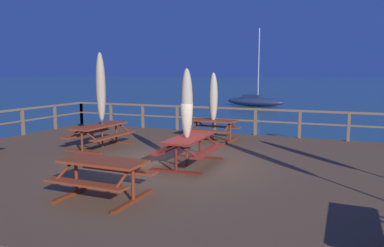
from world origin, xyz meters
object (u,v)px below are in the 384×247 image
at_px(patio_umbrella_tall_mid_left, 213,97).
at_px(picnic_table_front_right, 213,126).
at_px(picnic_table_mid_right, 100,131).
at_px(picnic_table_mid_left, 103,171).
at_px(patio_umbrella_short_front, 101,88).
at_px(picnic_table_mid_centre, 189,145).
at_px(patio_umbrella_short_back, 187,104).
at_px(sailboat_distant, 255,101).

bearing_deg(patio_umbrella_tall_mid_left, picnic_table_front_right, -71.38).
bearing_deg(patio_umbrella_tall_mid_left, picnic_table_mid_right, -137.84).
distance_m(picnic_table_mid_left, patio_umbrella_short_front, 5.42).
bearing_deg(patio_umbrella_short_front, picnic_table_front_right, 41.76).
height_order(picnic_table_front_right, patio_umbrella_short_front, patio_umbrella_short_front).
relative_size(picnic_table_mid_centre, patio_umbrella_tall_mid_left, 0.84).
height_order(picnic_table_mid_centre, patio_umbrella_short_front, patio_umbrella_short_front).
xyz_separation_m(picnic_table_mid_left, patio_umbrella_short_back, (0.50, 3.01, 1.10)).
bearing_deg(picnic_table_mid_left, picnic_table_front_right, 90.90).
xyz_separation_m(picnic_table_mid_left, patio_umbrella_short_front, (-3.11, 4.20, 1.45)).
height_order(picnic_table_front_right, patio_umbrella_tall_mid_left, patio_umbrella_tall_mid_left).
relative_size(picnic_table_mid_left, patio_umbrella_short_back, 0.67).
height_order(picnic_table_mid_centre, patio_umbrella_tall_mid_left, patio_umbrella_tall_mid_left).
xyz_separation_m(patio_umbrella_tall_mid_left, sailboat_distant, (-3.95, 24.04, -1.90)).
distance_m(picnic_table_mid_centre, patio_umbrella_short_front, 4.07).
distance_m(picnic_table_front_right, patio_umbrella_short_back, 4.07).
xyz_separation_m(patio_umbrella_short_back, patio_umbrella_short_front, (-3.61, 1.19, 0.35)).
distance_m(picnic_table_mid_left, patio_umbrella_tall_mid_left, 6.98).
xyz_separation_m(patio_umbrella_short_back, patio_umbrella_tall_mid_left, (-0.62, 3.89, -0.06)).
bearing_deg(picnic_table_mid_right, patio_umbrella_short_front, 47.89).
bearing_deg(picnic_table_front_right, sailboat_distant, 99.34).
distance_m(patio_umbrella_short_back, patio_umbrella_tall_mid_left, 3.94).
bearing_deg(picnic_table_front_right, patio_umbrella_tall_mid_left, 108.62).
bearing_deg(picnic_table_mid_centre, sailboat_distant, 99.37).
bearing_deg(picnic_table_mid_right, picnic_table_mid_centre, -15.99).
height_order(patio_umbrella_short_front, sailboat_distant, sailboat_distant).
bearing_deg(sailboat_distant, patio_umbrella_tall_mid_left, -80.67).
height_order(picnic_table_front_right, picnic_table_mid_right, same).
distance_m(picnic_table_mid_centre, picnic_table_mid_right, 3.83).
distance_m(picnic_table_mid_left, sailboat_distant, 31.22).
relative_size(picnic_table_front_right, patio_umbrella_short_front, 0.57).
bearing_deg(sailboat_distant, picnic_table_mid_right, -88.05).
distance_m(patio_umbrella_tall_mid_left, patio_umbrella_short_front, 4.05).
relative_size(patio_umbrella_short_back, patio_umbrella_tall_mid_left, 1.04).
distance_m(patio_umbrella_short_front, sailboat_distant, 26.86).
bearing_deg(patio_umbrella_short_back, patio_umbrella_short_front, 161.79).
distance_m(picnic_table_front_right, picnic_table_mid_right, 4.09).
height_order(patio_umbrella_short_back, sailboat_distant, sailboat_distant).
relative_size(picnic_table_mid_right, patio_umbrella_short_back, 0.85).
relative_size(picnic_table_mid_centre, picnic_table_front_right, 1.17).
height_order(picnic_table_mid_left, picnic_table_mid_right, same).
bearing_deg(picnic_table_front_right, picnic_table_mid_left, -89.10).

